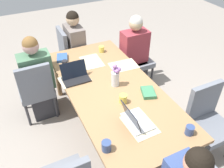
% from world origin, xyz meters
% --- Properties ---
extents(ground_plane, '(10.00, 10.00, 0.00)m').
position_xyz_m(ground_plane, '(0.00, 0.00, 0.00)').
color(ground_plane, gray).
extents(dining_table, '(2.21, 1.01, 0.73)m').
position_xyz_m(dining_table, '(0.00, 0.00, 0.66)').
color(dining_table, '#9E754C').
rests_on(dining_table, ground_plane).
extents(chair_head_left_left_near, '(0.44, 0.44, 0.90)m').
position_xyz_m(chair_head_left_left_near, '(-1.41, -0.07, 0.50)').
color(chair_head_left_left_near, slate).
rests_on(chair_head_left_left_near, ground_plane).
extents(person_head_left_left_near, '(0.40, 0.36, 1.19)m').
position_xyz_m(person_head_left_left_near, '(-1.35, 0.00, 0.53)').
color(person_head_left_left_near, '#2D2D33').
rests_on(person_head_left_left_near, ground_plane).
extents(chair_far_left_mid, '(0.44, 0.44, 0.90)m').
position_xyz_m(chair_far_left_mid, '(-0.86, 0.83, 0.50)').
color(chair_far_left_mid, slate).
rests_on(chair_far_left_mid, ground_plane).
extents(person_far_left_mid, '(0.36, 0.40, 1.19)m').
position_xyz_m(person_far_left_mid, '(-0.79, 0.77, 0.53)').
color(person_far_left_mid, '#2D2D33').
rests_on(person_far_left_mid, ground_plane).
extents(chair_near_right_near, '(0.44, 0.44, 0.90)m').
position_xyz_m(chair_near_right_near, '(-0.68, -0.79, 0.50)').
color(chair_near_right_near, slate).
rests_on(chair_near_right_near, ground_plane).
extents(person_near_right_near, '(0.36, 0.40, 1.19)m').
position_xyz_m(person_near_right_near, '(-0.76, -0.73, 0.53)').
color(person_near_right_near, '#2D2D33').
rests_on(person_near_right_near, ground_plane).
extents(chair_far_right_far, '(0.44, 0.44, 0.90)m').
position_xyz_m(chair_far_right_far, '(0.73, 0.85, 0.50)').
color(chair_far_right_far, slate).
rests_on(chair_far_right_far, ground_plane).
extents(flower_vase, '(0.10, 0.11, 0.30)m').
position_xyz_m(flower_vase, '(-0.03, 0.06, 0.86)').
color(flower_vase, silver).
rests_on(flower_vase, dining_table).
extents(placemat_head_left_left_near, '(0.37, 0.28, 0.00)m').
position_xyz_m(placemat_head_left_left_near, '(-0.63, 0.00, 0.73)').
color(placemat_head_left_left_near, beige).
rests_on(placemat_head_left_left_near, dining_table).
extents(placemat_far_left_mid, '(0.28, 0.38, 0.00)m').
position_xyz_m(placemat_far_left_mid, '(-0.35, 0.34, 0.73)').
color(placemat_far_left_mid, beige).
rests_on(placemat_far_left_mid, dining_table).
extents(placemat_head_right_left_far, '(0.37, 0.27, 0.00)m').
position_xyz_m(placemat_head_right_left_far, '(0.65, -0.02, 0.73)').
color(placemat_head_right_left_far, beige).
rests_on(placemat_head_right_left_far, dining_table).
extents(placemat_near_right_near, '(0.28, 0.37, 0.00)m').
position_xyz_m(placemat_near_right_near, '(-0.34, -0.34, 0.73)').
color(placemat_near_right_near, beige).
rests_on(placemat_near_right_near, dining_table).
extents(laptop_head_right_left_far, '(0.32, 0.22, 0.21)m').
position_xyz_m(laptop_head_right_left_far, '(0.60, -0.04, 0.77)').
color(laptop_head_right_left_far, silver).
rests_on(laptop_head_right_left_far, dining_table).
extents(laptop_near_right_near, '(0.22, 0.32, 0.20)m').
position_xyz_m(laptop_near_right_near, '(-0.34, -0.33, 0.77)').
color(laptop_near_right_near, black).
rests_on(laptop_near_right_near, dining_table).
extents(coffee_mug_near_left, '(0.08, 0.08, 0.10)m').
position_xyz_m(coffee_mug_near_left, '(0.29, -0.01, 0.77)').
color(coffee_mug_near_left, '#DBC64C').
rests_on(coffee_mug_near_left, dining_table).
extents(coffee_mug_near_right, '(0.07, 0.07, 0.10)m').
position_xyz_m(coffee_mug_near_right, '(-0.65, -0.37, 0.78)').
color(coffee_mug_near_right, '#232328').
rests_on(coffee_mug_near_right, dining_table).
extents(coffee_mug_centre_left, '(0.08, 0.08, 0.09)m').
position_xyz_m(coffee_mug_centre_left, '(0.94, 0.34, 0.77)').
color(coffee_mug_centre_left, '#33477A').
rests_on(coffee_mug_centre_left, dining_table).
extents(coffee_mug_centre_right, '(0.09, 0.09, 0.10)m').
position_xyz_m(coffee_mug_centre_right, '(0.77, -0.43, 0.77)').
color(coffee_mug_centre_right, '#33477A').
rests_on(coffee_mug_centre_right, dining_table).
extents(coffee_mug_far_left, '(0.08, 0.08, 0.09)m').
position_xyz_m(coffee_mug_far_left, '(-0.82, 0.23, 0.77)').
color(coffee_mug_far_left, '#DBC64C').
rests_on(coffee_mug_far_left, dining_table).
extents(book_red_cover, '(0.24, 0.20, 0.04)m').
position_xyz_m(book_red_cover, '(0.29, 0.32, 0.75)').
color(book_red_cover, '#3D7F56').
rests_on(book_red_cover, dining_table).
extents(book_blue_cover, '(0.23, 0.19, 0.04)m').
position_xyz_m(book_blue_cover, '(-0.87, -0.34, 0.75)').
color(book_blue_cover, '#335693').
rests_on(book_blue_cover, dining_table).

